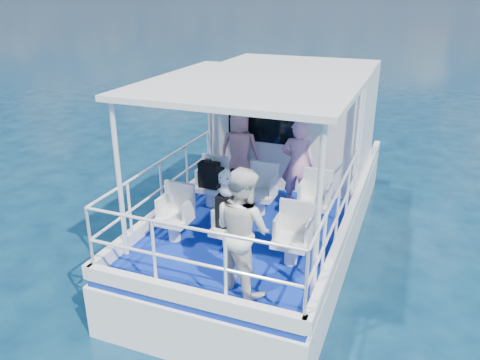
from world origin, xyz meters
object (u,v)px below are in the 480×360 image
backpack_center (228,212)px  passenger_port_fwd (240,150)px  passenger_stbd_aft (242,230)px  panda (227,182)px

backpack_center → passenger_port_fwd: bearing=107.4°
passenger_port_fwd → passenger_stbd_aft: (1.18, -2.92, 0.05)m
passenger_port_fwd → passenger_stbd_aft: bearing=102.2°
passenger_stbd_aft → panda: passenger_stbd_aft is taller
passenger_stbd_aft → backpack_center: bearing=-27.7°
passenger_port_fwd → backpack_center: (0.68, -2.18, -0.13)m
passenger_stbd_aft → panda: (-0.51, 0.74, 0.26)m
passenger_port_fwd → backpack_center: size_ratio=3.15×
backpack_center → panda: (-0.01, -0.00, 0.45)m
passenger_port_fwd → panda: bearing=97.4°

